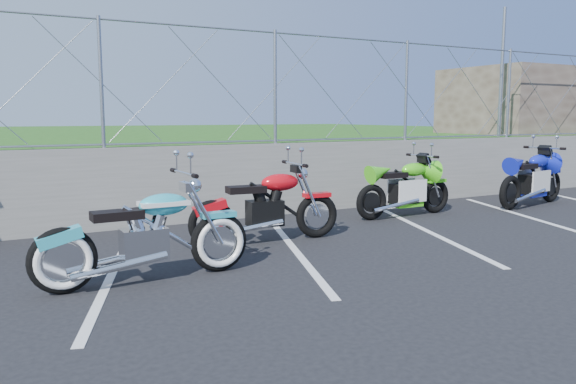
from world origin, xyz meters
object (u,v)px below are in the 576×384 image
naked_orange (268,209)px  sportbike_green (406,190)px  sportbike_blue (533,181)px  cruiser_turquoise (148,239)px

naked_orange → sportbike_green: naked_orange is taller
sportbike_green → sportbike_blue: size_ratio=0.94×
cruiser_turquoise → naked_orange: (1.99, 1.11, 0.01)m
sportbike_green → sportbike_blue: (3.03, -0.26, 0.03)m
cruiser_turquoise → sportbike_blue: bearing=9.4°
sportbike_blue → naked_orange: bearing=173.8°
cruiser_turquoise → sportbike_green: cruiser_turquoise is taller
cruiser_turquoise → naked_orange: bearing=27.7°
cruiser_turquoise → sportbike_green: (5.09, 1.81, -0.00)m
sportbike_green → sportbike_blue: bearing=-6.1°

